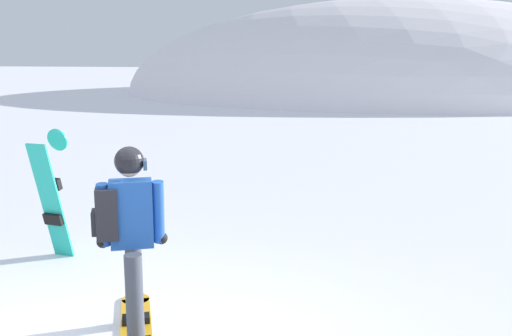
# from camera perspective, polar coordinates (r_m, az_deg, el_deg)

# --- Properties ---
(ridge_peak_main) EXTENTS (38.27, 34.44, 13.14)m
(ridge_peak_main) POSITION_cam_1_polar(r_m,az_deg,el_deg) (43.84, 12.86, 7.26)
(ridge_peak_main) COLOR white
(ridge_peak_main) RESTS_ON ground
(snowboarder_main) EXTENTS (1.11, 1.60, 1.71)m
(snowboarder_main) POSITION_cam_1_polar(r_m,az_deg,el_deg) (5.14, -12.45, -6.73)
(snowboarder_main) COLOR orange
(snowboarder_main) RESTS_ON ground
(spare_snowboard) EXTENTS (0.28, 0.45, 1.61)m
(spare_snowboard) POSITION_cam_1_polar(r_m,az_deg,el_deg) (7.42, -19.48, -2.53)
(spare_snowboard) COLOR #23B7A3
(spare_snowboard) RESTS_ON ground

